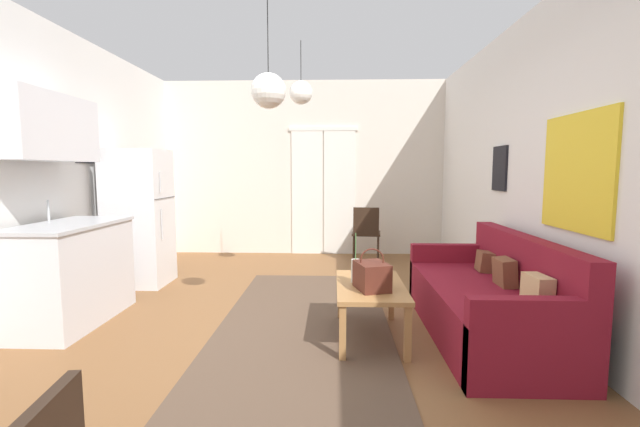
{
  "coord_description": "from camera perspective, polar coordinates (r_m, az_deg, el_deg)",
  "views": [
    {
      "loc": [
        0.5,
        -3.33,
        1.37
      ],
      "look_at": [
        0.34,
        1.45,
        0.88
      ],
      "focal_mm": 23.4,
      "sensor_mm": 36.0,
      "label": 1
    }
  ],
  "objects": [
    {
      "name": "coffee_table",
      "position": [
        3.49,
        6.88,
        -10.5
      ],
      "size": [
        0.55,
        0.95,
        0.45
      ],
      "color": "#A87542",
      "rests_on": "ground_plane"
    },
    {
      "name": "bamboo_vase",
      "position": [
        3.49,
        4.86,
        -7.77
      ],
      "size": [
        0.07,
        0.07,
        0.41
      ],
      "color": "beige",
      "rests_on": "coffee_table"
    },
    {
      "name": "refrigerator",
      "position": [
        5.45,
        -23.51,
        -0.51
      ],
      "size": [
        0.68,
        0.61,
        1.62
      ],
      "color": "white",
      "rests_on": "ground_plane"
    },
    {
      "name": "accent_chair",
      "position": [
        6.31,
        6.34,
        -2.37
      ],
      "size": [
        0.46,
        0.44,
        0.83
      ],
      "rotation": [
        0.0,
        0.0,
        3.03
      ],
      "color": "black",
      "rests_on": "ground_plane"
    },
    {
      "name": "wall_right",
      "position": [
        3.79,
        30.68,
        5.6
      ],
      "size": [
        0.12,
        7.21,
        2.82
      ],
      "color": "white",
      "rests_on": "ground_plane"
    },
    {
      "name": "wall_back",
      "position": [
        6.9,
        -2.1,
        6.07
      ],
      "size": [
        4.72,
        0.13,
        2.82
      ],
      "color": "silver",
      "rests_on": "ground_plane"
    },
    {
      "name": "pendant_lamp_far",
      "position": [
        4.89,
        -2.61,
        16.2
      ],
      "size": [
        0.26,
        0.26,
        0.7
      ],
      "color": "black"
    },
    {
      "name": "area_rug",
      "position": [
        3.81,
        -2.22,
        -15.14
      ],
      "size": [
        1.5,
        3.51,
        0.01
      ],
      "primitive_type": "cube",
      "color": "brown",
      "rests_on": "ground_plane"
    },
    {
      "name": "couch",
      "position": [
        3.8,
        22.4,
        -11.35
      ],
      "size": [
        0.83,
        1.94,
        0.84
      ],
      "color": "maroon",
      "rests_on": "ground_plane"
    },
    {
      "name": "handbag",
      "position": [
        3.3,
        7.1,
        -8.42
      ],
      "size": [
        0.29,
        0.34,
        0.33
      ],
      "color": "#512319",
      "rests_on": "coffee_table"
    },
    {
      "name": "kitchen_counter",
      "position": [
        4.36,
        -31.43,
        -3.0
      ],
      "size": [
        0.61,
        1.19,
        2.04
      ],
      "color": "silver",
      "rests_on": "ground_plane"
    },
    {
      "name": "pendant_lamp_near",
      "position": [
        3.46,
        -7.06,
        16.32
      ],
      "size": [
        0.28,
        0.28,
        0.96
      ],
      "color": "black"
    },
    {
      "name": "ground_plane",
      "position": [
        3.65,
        -6.33,
        -17.07
      ],
      "size": [
        5.12,
        7.61,
        0.1
      ],
      "primitive_type": "cube",
      "color": "brown"
    }
  ]
}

